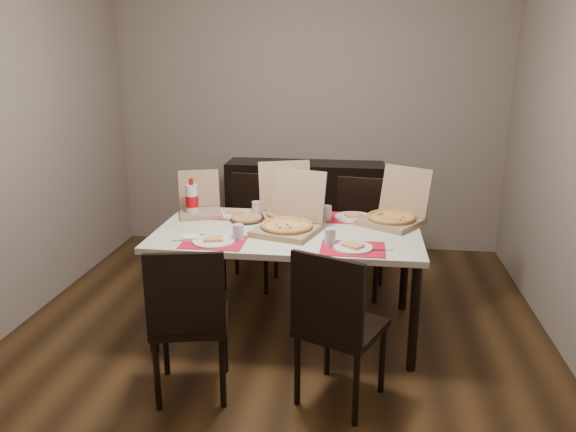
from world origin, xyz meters
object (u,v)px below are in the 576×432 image
object	(u,v)px
sideboard	(304,208)
pizza_box_center	(289,223)
chair_far_left	(252,225)
dip_bowl	(311,221)
soda_bottle	(192,200)
dining_table	(288,239)
chair_near_left	(189,317)
chair_far_right	(359,230)
chair_near_right	(336,323)

from	to	relation	value
sideboard	pizza_box_center	xyz separation A→B (m)	(0.07, -1.69, 0.36)
chair_far_left	pizza_box_center	size ratio (longest dim) A/B	1.76
dip_bowl	soda_bottle	size ratio (longest dim) A/B	0.38
dining_table	pizza_box_center	distance (m)	0.13
chair_far_left	soda_bottle	world-z (taller)	soda_bottle
chair_far_left	dip_bowl	world-z (taller)	chair_far_left
chair_near_left	dip_bowl	world-z (taller)	chair_near_left
sideboard	chair_far_left	bearing A→B (deg)	-114.03
chair_far_right	chair_near_right	bearing A→B (deg)	-93.59
sideboard	chair_near_right	world-z (taller)	chair_near_right
sideboard	dining_table	world-z (taller)	sideboard
dining_table	chair_far_right	world-z (taller)	chair_far_right
dining_table	pizza_box_center	size ratio (longest dim) A/B	3.40
chair_far_right	soda_bottle	world-z (taller)	soda_bottle
chair_far_left	pizza_box_center	distance (m)	1.02
chair_near_left	chair_near_right	bearing A→B (deg)	2.63
chair_far_right	pizza_box_center	size ratio (longest dim) A/B	1.76
chair_near_right	dip_bowl	size ratio (longest dim) A/B	8.71
chair_near_right	dip_bowl	xyz separation A→B (m)	(-0.24, 1.05, 0.25)
chair_far_left	soda_bottle	xyz separation A→B (m)	(-0.33, -0.60, 0.36)
chair_far_left	chair_far_right	bearing A→B (deg)	-2.66
dining_table	chair_far_right	size ratio (longest dim) A/B	1.94
dining_table	dip_bowl	bearing A→B (deg)	53.68
dining_table	chair_far_right	xyz separation A→B (m)	(0.48, 0.80, -0.17)
chair_near_right	soda_bottle	size ratio (longest dim) A/B	3.27
chair_far_left	chair_near_left	bearing A→B (deg)	-90.50
sideboard	pizza_box_center	distance (m)	1.73
chair_near_left	pizza_box_center	size ratio (longest dim) A/B	1.76
sideboard	chair_far_right	size ratio (longest dim) A/B	1.61
dip_bowl	soda_bottle	distance (m)	0.90
soda_bottle	chair_near_right	bearing A→B (deg)	-44.46
chair_near_right	dip_bowl	bearing A→B (deg)	102.78
chair_near_left	chair_far_right	size ratio (longest dim) A/B	1.00
chair_far_right	dip_bowl	world-z (taller)	chair_far_right
chair_far_right	soda_bottle	distance (m)	1.40
chair_near_right	chair_near_left	bearing A→B (deg)	-177.37
chair_near_left	dining_table	bearing A→B (deg)	64.19
chair_near_left	sideboard	bearing A→B (deg)	81.62
chair_near_right	sideboard	bearing A→B (deg)	99.89
chair_far_right	pizza_box_center	bearing A→B (deg)	-119.49
sideboard	dip_bowl	bearing A→B (deg)	-82.23
chair_far_right	chair_near_left	bearing A→B (deg)	-118.38
sideboard	chair_near_right	bearing A→B (deg)	-80.11
soda_bottle	dining_table	bearing A→B (deg)	-18.10
chair_near_right	soda_bottle	bearing A→B (deg)	135.54
sideboard	dining_table	distance (m)	1.67
chair_near_left	dip_bowl	bearing A→B (deg)	62.18
pizza_box_center	chair_far_left	bearing A→B (deg)	116.08
chair_far_left	pizza_box_center	xyz separation A→B (m)	(0.43, -0.88, 0.30)
chair_far_right	chair_far_left	bearing A→B (deg)	177.34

